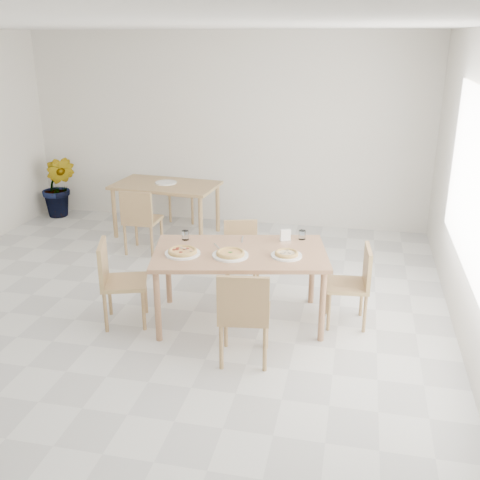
% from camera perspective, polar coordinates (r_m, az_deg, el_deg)
% --- Properties ---
extents(room, '(7.28, 7.00, 7.00)m').
position_cam_1_polar(room, '(5.16, 23.20, 4.73)').
color(room, silver).
rests_on(room, ground).
extents(main_table, '(1.83, 1.27, 0.75)m').
position_cam_1_polar(main_table, '(5.48, 0.00, -1.84)').
color(main_table, '#AA7C57').
rests_on(main_table, ground).
extents(chair_south, '(0.49, 0.49, 0.88)m').
position_cam_1_polar(chair_south, '(4.82, 0.41, -7.24)').
color(chair_south, tan).
rests_on(chair_south, ground).
extents(chair_north, '(0.47, 0.47, 0.77)m').
position_cam_1_polar(chair_north, '(6.33, 0.13, -1.01)').
color(chair_north, tan).
rests_on(chair_north, ground).
extents(chair_west, '(0.54, 0.54, 0.86)m').
position_cam_1_polar(chair_west, '(5.64, -12.51, -3.69)').
color(chair_west, tan).
rests_on(chair_west, ground).
extents(chair_east, '(0.44, 0.44, 0.81)m').
position_cam_1_polar(chair_east, '(5.61, 11.63, -4.01)').
color(chair_east, tan).
rests_on(chair_east, ground).
extents(plate_margherita, '(0.35, 0.35, 0.02)m').
position_cam_1_polar(plate_margherita, '(5.33, -0.98, -1.55)').
color(plate_margherita, white).
rests_on(plate_margherita, main_table).
extents(plate_mushroom, '(0.29, 0.29, 0.02)m').
position_cam_1_polar(plate_mushroom, '(5.34, 4.74, -1.58)').
color(plate_mushroom, white).
rests_on(plate_mushroom, main_table).
extents(plate_pepperoni, '(0.34, 0.34, 0.02)m').
position_cam_1_polar(plate_pepperoni, '(5.40, -5.85, -1.35)').
color(plate_pepperoni, white).
rests_on(plate_pepperoni, main_table).
extents(pizza_margherita, '(0.30, 0.30, 0.03)m').
position_cam_1_polar(pizza_margherita, '(5.32, -0.98, -1.33)').
color(pizza_margherita, '#F0C871').
rests_on(pizza_margherita, plate_margherita).
extents(pizza_mushroom, '(0.28, 0.28, 0.03)m').
position_cam_1_polar(pizza_mushroom, '(5.33, 4.75, -1.35)').
color(pizza_mushroom, '#F0C871').
rests_on(pizza_mushroom, plate_mushroom).
extents(pizza_pepperoni, '(0.31, 0.31, 0.03)m').
position_cam_1_polar(pizza_pepperoni, '(5.39, -5.86, -1.12)').
color(pizza_pepperoni, '#F0C871').
rests_on(pizza_pepperoni, plate_pepperoni).
extents(tumbler_a, '(0.07, 0.07, 0.10)m').
position_cam_1_polar(tumbler_a, '(5.77, -5.58, 0.48)').
color(tumbler_a, white).
rests_on(tumbler_a, main_table).
extents(tumbler_b, '(0.07, 0.07, 0.09)m').
position_cam_1_polar(tumbler_b, '(5.79, 6.32, 0.52)').
color(tumbler_b, white).
rests_on(tumbler_b, main_table).
extents(napkin_holder, '(0.12, 0.10, 0.13)m').
position_cam_1_polar(napkin_holder, '(5.71, 4.63, 0.46)').
color(napkin_holder, silver).
rests_on(napkin_holder, main_table).
extents(fork_a, '(0.05, 0.19, 0.01)m').
position_cam_1_polar(fork_a, '(5.75, 0.23, 0.06)').
color(fork_a, silver).
rests_on(fork_a, main_table).
extents(fork_b, '(0.10, 0.14, 0.01)m').
position_cam_1_polar(fork_b, '(5.57, -2.38, -0.63)').
color(fork_b, silver).
rests_on(fork_b, main_table).
extents(second_table, '(1.51, 0.95, 0.75)m').
position_cam_1_polar(second_table, '(8.03, -7.54, 5.07)').
color(second_table, tan).
rests_on(second_table, ground).
extents(chair_back_s, '(0.43, 0.43, 0.87)m').
position_cam_1_polar(chair_back_s, '(7.39, -10.11, 2.30)').
color(chair_back_s, tan).
rests_on(chair_back_s, ground).
extents(chair_back_n, '(0.48, 0.48, 0.88)m').
position_cam_1_polar(chair_back_n, '(8.78, -5.34, 5.42)').
color(chair_back_n, tan).
rests_on(chair_back_n, ground).
extents(plate_empty, '(0.30, 0.30, 0.02)m').
position_cam_1_polar(plate_empty, '(8.05, -7.53, 5.80)').
color(plate_empty, white).
rests_on(plate_empty, second_table).
extents(potted_plant, '(0.60, 0.51, 0.97)m').
position_cam_1_polar(potted_plant, '(9.29, -17.93, 5.18)').
color(potted_plant, '#216F23').
rests_on(potted_plant, ground).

